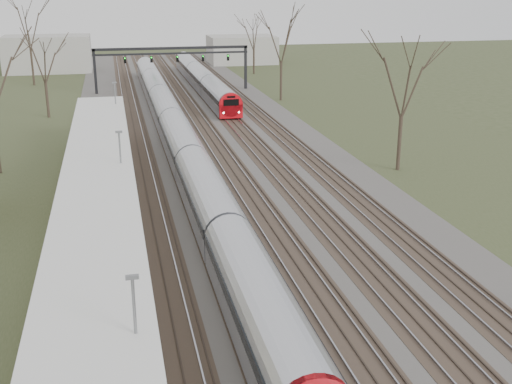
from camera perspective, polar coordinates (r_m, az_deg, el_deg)
track_bed at (r=60.98m, az=-4.61°, el=4.52°), size 24.00×160.00×0.22m
platform at (r=43.50m, az=-13.49°, el=-0.95°), size 3.50×69.00×1.00m
canopy at (r=38.18m, az=-13.89°, el=1.75°), size 4.10×50.00×3.11m
signal_gantry at (r=89.59m, az=-7.49°, el=11.93°), size 21.00×0.59×6.08m
tree_east_far at (r=51.18m, az=13.01°, el=9.74°), size 5.00×5.00×10.30m
train_near at (r=61.91m, az=-7.41°, el=5.98°), size 2.62×90.21×3.05m
train_far at (r=91.68m, az=-4.82°, el=10.00°), size 2.62×45.21×3.05m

